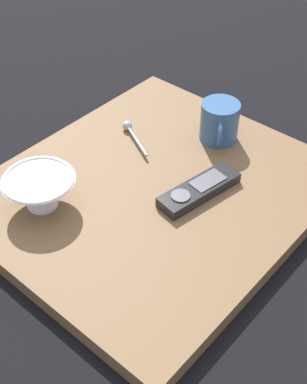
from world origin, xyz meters
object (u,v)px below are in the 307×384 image
(coffee_mug, at_px, (219,122))
(tv_remote_near, at_px, (199,190))
(teaspoon, at_px, (130,130))
(cereal_bowl, at_px, (40,190))

(coffee_mug, bearing_deg, tv_remote_near, -65.19)
(coffee_mug, height_order, teaspoon, coffee_mug)
(cereal_bowl, relative_size, coffee_mug, 1.34)
(cereal_bowl, bearing_deg, coffee_mug, 71.99)
(tv_remote_near, bearing_deg, coffee_mug, 114.81)
(coffee_mug, height_order, tv_remote_near, coffee_mug)
(coffee_mug, bearing_deg, cereal_bowl, -108.01)
(coffee_mug, xyz_separation_m, teaspoon, (-0.16, -0.11, -0.03))
(teaspoon, distance_m, tv_remote_near, 0.25)
(tv_remote_near, bearing_deg, teaspoon, 166.23)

